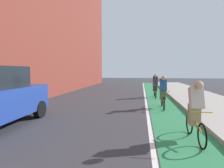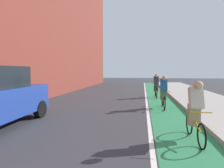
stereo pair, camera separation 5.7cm
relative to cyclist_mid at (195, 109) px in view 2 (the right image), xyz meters
The scene contains 7 objects.
ground_plane 4.86m from the cyclist_mid, 133.52° to the left, with size 77.45×77.45×0.00m, color #38383D.
bike_lane_paint 5.54m from the cyclist_mid, 92.26° to the left, with size 1.60×35.20×0.00m, color #2D8451.
lane_divider_stripe 5.64m from the cyclist_mid, 101.54° to the left, with size 0.12×35.20×0.00m, color white.
sidewalk_right 5.99m from the cyclist_mid, 67.03° to the left, with size 3.47×35.20×0.14m, color #A8A59E.
cyclist_mid is the anchor object (origin of this frame).
cyclist_trailing 4.20m from the cyclist_mid, 94.72° to the left, with size 0.48×1.69×1.60m.
cyclist_far 7.86m from the cyclist_mid, 93.29° to the left, with size 0.48×1.73×1.62m.
Camera 2 is at (1.94, 5.13, 1.83)m, focal length 29.50 mm.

